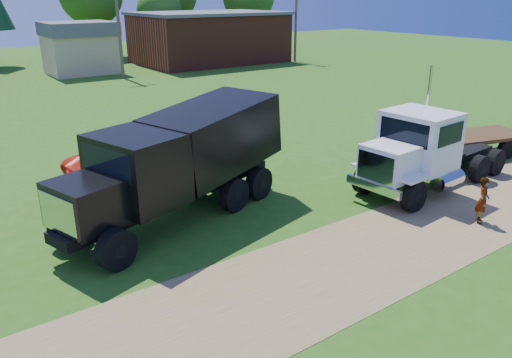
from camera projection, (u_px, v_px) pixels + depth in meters
ground at (377, 250)px, 14.87m from camera, size 140.00×140.00×0.00m
dirt_track at (377, 250)px, 14.87m from camera, size 120.00×4.20×0.01m
white_semi_tractor at (420, 151)px, 18.81m from camera, size 7.78×3.05×4.63m
black_dump_truck at (181, 158)px, 16.52m from camera, size 8.89×4.90×3.78m
orange_pickup at (130, 160)px, 20.59m from camera, size 5.50×3.08×1.45m
flatbed_trailer at (454, 141)px, 22.94m from camera, size 7.45×4.03×1.83m
spectator_a at (483, 200)px, 16.40m from camera, size 0.70×0.65×1.60m
spectator_b at (220, 149)px, 21.70m from camera, size 0.96×0.84×1.68m
brick_building at (209, 37)px, 54.20m from camera, size 15.40×10.40×5.30m
tan_shed at (80, 47)px, 46.64m from camera, size 6.20×5.40×4.70m
utility_poles at (118, 23)px, 43.13m from camera, size 42.20×0.28×9.00m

